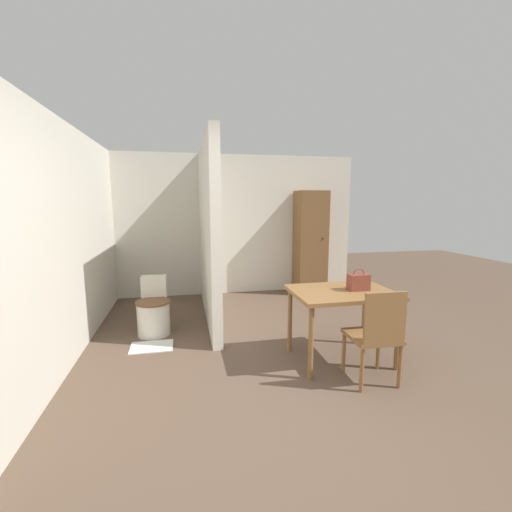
# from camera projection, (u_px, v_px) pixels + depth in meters

# --- Properties ---
(ground_plane) EXTENTS (16.00, 16.00, 0.00)m
(ground_plane) POSITION_uv_depth(u_px,v_px,m) (293.00, 430.00, 2.53)
(ground_plane) COLOR brown
(wall_back) EXTENTS (4.81, 0.12, 2.50)m
(wall_back) POSITION_uv_depth(u_px,v_px,m) (225.00, 225.00, 6.21)
(wall_back) COLOR beige
(wall_back) RESTS_ON ground_plane
(wall_left) EXTENTS (0.12, 4.96, 2.50)m
(wall_left) POSITION_uv_depth(u_px,v_px,m) (73.00, 240.00, 3.84)
(wall_left) COLOR beige
(wall_left) RESTS_ON ground_plane
(partition_wall) EXTENTS (0.12, 2.47, 2.50)m
(partition_wall) POSITION_uv_depth(u_px,v_px,m) (208.00, 232.00, 4.88)
(partition_wall) COLOR beige
(partition_wall) RESTS_ON ground_plane
(dining_table) EXTENTS (1.04, 0.77, 0.76)m
(dining_table) POSITION_uv_depth(u_px,v_px,m) (342.00, 299.00, 3.57)
(dining_table) COLOR brown
(dining_table) RESTS_ON ground_plane
(wooden_chair) EXTENTS (0.44, 0.44, 0.91)m
(wooden_chair) POSITION_uv_depth(u_px,v_px,m) (376.00, 333.00, 3.11)
(wooden_chair) COLOR brown
(wooden_chair) RESTS_ON ground_plane
(toilet) EXTENTS (0.43, 0.58, 0.70)m
(toilet) POSITION_uv_depth(u_px,v_px,m) (154.00, 312.00, 4.37)
(toilet) COLOR silver
(toilet) RESTS_ON ground_plane
(handbag) EXTENTS (0.21, 0.13, 0.23)m
(handbag) POSITION_uv_depth(u_px,v_px,m) (358.00, 282.00, 3.56)
(handbag) COLOR brown
(handbag) RESTS_ON dining_table
(wooden_cabinet) EXTENTS (0.53, 0.50, 1.87)m
(wooden_cabinet) POSITION_uv_depth(u_px,v_px,m) (310.00, 242.00, 6.27)
(wooden_cabinet) COLOR brown
(wooden_cabinet) RESTS_ON ground_plane
(bath_mat) EXTENTS (0.48, 0.33, 0.01)m
(bath_mat) POSITION_uv_depth(u_px,v_px,m) (152.00, 347.00, 3.98)
(bath_mat) COLOR silver
(bath_mat) RESTS_ON ground_plane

